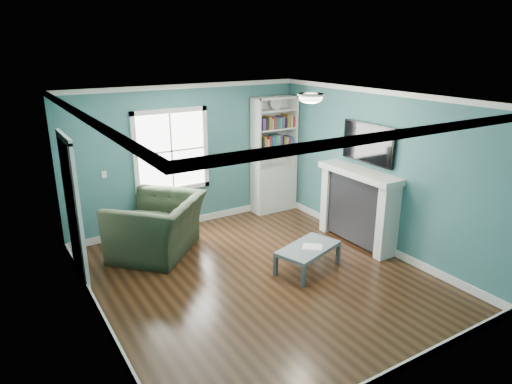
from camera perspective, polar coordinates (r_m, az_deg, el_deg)
floor at (r=6.80m, az=0.50°, el=-10.68°), size 5.00×5.00×0.00m
room_walls at (r=6.19m, az=0.54°, el=2.24°), size 5.00×5.00×5.00m
trim at (r=6.30m, az=0.53°, el=-0.78°), size 4.50×5.00×2.60m
window at (r=8.26m, az=-10.53°, el=5.06°), size 1.40×0.06×1.50m
bookshelf at (r=9.16m, az=2.23°, el=3.25°), size 0.90×0.35×2.31m
fireplace at (r=7.88m, az=12.64°, el=-1.91°), size 0.44×1.58×1.30m
tv at (r=7.66m, az=13.85°, el=5.94°), size 0.06×1.10×0.65m
door at (r=6.87m, az=-21.97°, el=-1.95°), size 0.12×0.98×2.17m
ceiling_fixture at (r=6.60m, az=6.86°, el=11.68°), size 0.38×0.38×0.15m
light_switch at (r=7.98m, az=-18.45°, el=2.11°), size 0.08×0.01×0.12m
recliner at (r=7.49m, az=-12.31°, el=-3.08°), size 1.66×1.65×1.24m
coffee_table at (r=6.95m, az=6.53°, el=-7.17°), size 1.13×0.84×0.37m
paper_sheet at (r=6.94m, az=7.06°, el=-6.79°), size 0.37×0.36×0.00m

